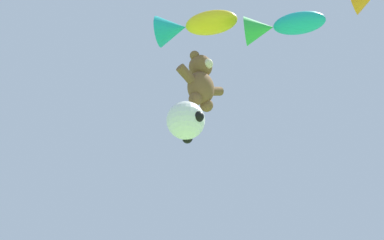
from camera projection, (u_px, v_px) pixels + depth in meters
name	position (u px, v px, depth m)	size (l,w,h in m)	color
teddy_bear_kite	(201.00, 81.00, 11.85)	(1.75, 0.77, 1.77)	brown
soccer_ball_kite	(186.00, 121.00, 10.62)	(1.06, 1.06, 0.98)	white
fish_kite_goldfin	(191.00, 26.00, 12.87)	(1.99, 2.55, 0.97)	yellow
fish_kite_teal	(279.00, 26.00, 12.01)	(1.81, 2.29, 0.85)	#19ADB2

